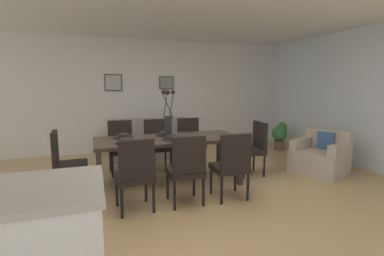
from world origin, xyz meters
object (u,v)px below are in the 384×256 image
object	(u,v)px
dining_chair_mid_right	(190,140)
potted_plant	(280,134)
dining_table	(169,142)
bowl_near_right	(123,136)
sofa	(151,144)
dining_chair_far_left	(187,167)
bowl_far_right	(165,133)
dining_chair_mid_left	(232,163)
dining_chair_head_west	(65,160)
armchair	(321,157)
dining_chair_head_east	(254,146)
dining_chair_near_right	(121,144)
dining_chair_near_left	(135,172)
bowl_far_left	(172,137)
bowl_near_left	(126,140)
dining_chair_far_right	(157,142)
framed_picture_left	(113,83)
framed_picture_center	(167,83)
centerpiece_vase	(168,120)

from	to	relation	value
dining_chair_mid_right	potted_plant	bearing A→B (deg)	14.51
dining_table	bowl_near_right	bearing A→B (deg)	162.77
dining_chair_mid_right	sofa	bearing A→B (deg)	118.41
dining_chair_far_left	bowl_far_right	size ratio (longest dim) A/B	5.41
dining_chair_mid_left	bowl_near_right	xyz separation A→B (m)	(-1.30, 1.08, 0.27)
dining_chair_head_west	potted_plant	bearing A→B (deg)	17.66
dining_table	dining_chair_head_west	world-z (taller)	dining_chair_head_west
dining_chair_mid_left	bowl_far_right	bearing A→B (deg)	120.80
dining_chair_mid_right	armchair	size ratio (longest dim) A/B	0.88
dining_chair_head_east	dining_chair_head_west	bearing A→B (deg)	179.61
dining_chair_mid_right	potted_plant	world-z (taller)	dining_chair_mid_right
bowl_near_right	dining_chair_far_left	bearing A→B (deg)	-57.19
sofa	potted_plant	xyz separation A→B (m)	(3.08, -0.39, 0.09)
dining_chair_near_right	dining_chair_head_east	world-z (taller)	same
dining_chair_near_left	bowl_far_left	world-z (taller)	dining_chair_near_left
bowl_near_left	dining_chair_mid_left	bearing A→B (deg)	-27.24
dining_chair_near_left	armchair	distance (m)	3.41
dining_chair_far_right	armchair	distance (m)	2.96
bowl_far_left	dining_chair_mid_right	bearing A→B (deg)	58.60
dining_chair_mid_left	potted_plant	bearing A→B (deg)	43.36
dining_table	dining_chair_head_east	world-z (taller)	dining_chair_head_east
dining_chair_far_left	potted_plant	size ratio (longest dim) A/B	1.37
sofa	framed_picture_left	distance (m)	1.64
dining_chair_far_left	bowl_near_right	distance (m)	1.28
dining_chair_near_left	dining_chair_head_west	size ratio (longest dim) A/B	1.00
dining_chair_near_right	bowl_near_right	size ratio (longest dim) A/B	5.41
dining_chair_mid_left	sofa	xyz separation A→B (m)	(-0.56, 2.76, -0.23)
dining_chair_far_left	bowl_near_right	bearing A→B (deg)	122.81
framed_picture_left	dining_chair_head_west	bearing A→B (deg)	-108.98
dining_chair_near_right	framed_picture_center	world-z (taller)	framed_picture_center
centerpiece_vase	dining_table	bearing A→B (deg)	-124.65
dining_table	dining_chair_near_right	bearing A→B (deg)	125.70
bowl_near_right	dining_chair_mid_right	bearing A→B (deg)	26.21
bowl_near_left	framed_picture_center	world-z (taller)	framed_picture_center
dining_chair_near_right	framed_picture_left	bearing A→B (deg)	89.39
framed_picture_left	dining_chair_far_left	bearing A→B (deg)	-79.35
bowl_near_right	dining_chair_near_left	bearing A→B (deg)	-88.57
sofa	potted_plant	world-z (taller)	sofa
bowl_near_right	bowl_far_right	xyz separation A→B (m)	(0.66, 0.00, 0.00)
dining_table	framed_picture_center	xyz separation A→B (m)	(0.62, 2.54, 0.93)
bowl_far_right	framed_picture_center	xyz separation A→B (m)	(0.62, 2.33, 0.82)
sofa	bowl_near_left	bearing A→B (deg)	-109.52
dining_table	bowl_near_right	world-z (taller)	bowl_near_right
bowl_near_left	potted_plant	world-z (taller)	bowl_near_left
dining_chair_far_left	framed_picture_left	xyz separation A→B (m)	(-0.64, 3.38, 1.09)
bowl_far_right	dining_table	bearing A→B (deg)	-90.00
dining_chair_mid_left	sofa	world-z (taller)	dining_chair_mid_left
dining_chair_mid_right	bowl_far_right	distance (m)	0.95
dining_chair_far_left	centerpiece_vase	size ratio (longest dim) A/B	1.25
dining_chair_far_right	potted_plant	world-z (taller)	dining_chair_far_right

